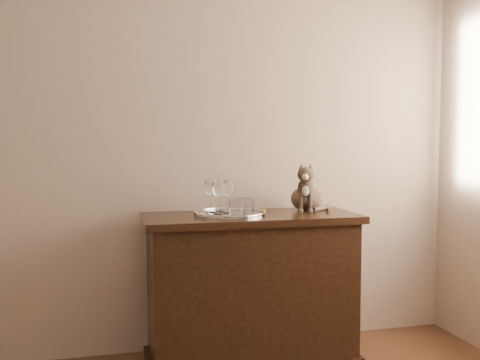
{
  "coord_description": "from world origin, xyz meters",
  "views": [
    {
      "loc": [
        -0.18,
        -0.92,
        1.25
      ],
      "look_at": [
        0.54,
        1.95,
        1.04
      ],
      "focal_mm": 40.0,
      "sensor_mm": 36.0,
      "label": 1
    }
  ],
  "objects": [
    {
      "name": "wall_back",
      "position": [
        0.0,
        2.25,
        1.35
      ],
      "size": [
        4.0,
        0.1,
        2.7
      ],
      "primitive_type": "cube",
      "color": "tan",
      "rests_on": "ground"
    },
    {
      "name": "sideboard",
      "position": [
        0.6,
        1.94,
        0.42
      ],
      "size": [
        1.2,
        0.5,
        0.85
      ],
      "primitive_type": null,
      "color": "black",
      "rests_on": "ground"
    },
    {
      "name": "tray",
      "position": [
        0.48,
        1.95,
        0.85
      ],
      "size": [
        0.4,
        0.4,
        0.01
      ],
      "primitive_type": "cylinder",
      "color": "silver",
      "rests_on": "sideboard"
    },
    {
      "name": "wine_glass_a",
      "position": [
        0.38,
        2.01,
        0.95
      ],
      "size": [
        0.07,
        0.07,
        0.19
      ],
      "primitive_type": null,
      "color": "white",
      "rests_on": "tray"
    },
    {
      "name": "wine_glass_b",
      "position": [
        0.45,
        2.07,
        0.94
      ],
      "size": [
        0.06,
        0.06,
        0.17
      ],
      "primitive_type": null,
      "color": "white",
      "rests_on": "tray"
    },
    {
      "name": "wine_glass_c",
      "position": [
        0.41,
        1.92,
        0.95
      ],
      "size": [
        0.07,
        0.07,
        0.19
      ],
      "primitive_type": null,
      "color": "silver",
      "rests_on": "tray"
    },
    {
      "name": "wine_glass_d",
      "position": [
        0.47,
        1.97,
        0.95
      ],
      "size": [
        0.07,
        0.07,
        0.19
      ],
      "primitive_type": null,
      "color": "white",
      "rests_on": "tray"
    },
    {
      "name": "tumbler_a",
      "position": [
        0.55,
        1.87,
        0.9
      ],
      "size": [
        0.08,
        0.08,
        0.09
      ],
      "primitive_type": "cylinder",
      "color": "white",
      "rests_on": "tray"
    },
    {
      "name": "tumbler_b",
      "position": [
        0.49,
        1.85,
        0.9
      ],
      "size": [
        0.08,
        0.08,
        0.09
      ],
      "primitive_type": "cylinder",
      "color": "silver",
      "rests_on": "tray"
    },
    {
      "name": "cat",
      "position": [
        0.96,
        2.02,
        0.99
      ],
      "size": [
        0.36,
        0.35,
        0.28
      ],
      "primitive_type": null,
      "rotation": [
        0.0,
        0.0,
        -0.41
      ],
      "color": "brown",
      "rests_on": "sideboard"
    }
  ]
}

